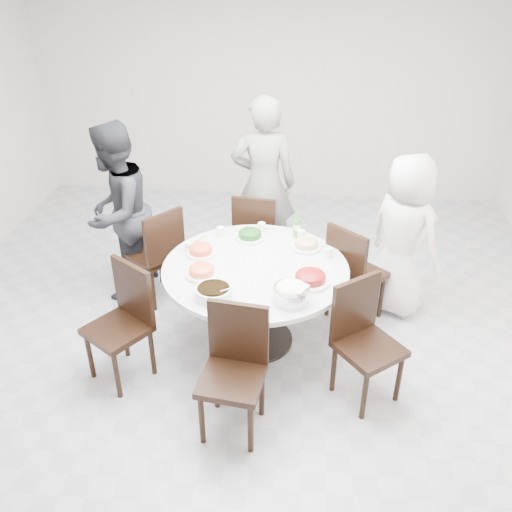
# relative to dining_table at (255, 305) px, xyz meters

# --- Properties ---
(floor) EXTENTS (6.00, 6.00, 0.01)m
(floor) POSITION_rel_dining_table_xyz_m (-0.09, 0.19, -0.38)
(floor) COLOR #A6A7AB
(floor) RESTS_ON ground
(wall_back) EXTENTS (6.00, 0.01, 2.80)m
(wall_back) POSITION_rel_dining_table_xyz_m (-0.09, 3.19, 1.02)
(wall_back) COLOR beige
(wall_back) RESTS_ON ground
(dining_table) EXTENTS (1.50, 1.50, 0.75)m
(dining_table) POSITION_rel_dining_table_xyz_m (0.00, 0.00, 0.00)
(dining_table) COLOR silver
(dining_table) RESTS_ON floor
(chair_ne) EXTENTS (0.59, 0.59, 0.95)m
(chair_ne) POSITION_rel_dining_table_xyz_m (0.87, 0.44, 0.10)
(chair_ne) COLOR black
(chair_ne) RESTS_ON floor
(chair_n) EXTENTS (0.47, 0.47, 0.95)m
(chair_n) POSITION_rel_dining_table_xyz_m (-0.07, 1.07, 0.10)
(chair_n) COLOR black
(chair_n) RESTS_ON floor
(chair_nw) EXTENTS (0.59, 0.59, 0.95)m
(chair_nw) POSITION_rel_dining_table_xyz_m (-1.01, 0.61, 0.10)
(chair_nw) COLOR black
(chair_nw) RESTS_ON floor
(chair_sw) EXTENTS (0.59, 0.59, 0.95)m
(chair_sw) POSITION_rel_dining_table_xyz_m (-1.01, -0.52, 0.10)
(chair_sw) COLOR black
(chair_sw) RESTS_ON floor
(chair_s) EXTENTS (0.47, 0.47, 0.95)m
(chair_s) POSITION_rel_dining_table_xyz_m (-0.07, -0.99, 0.10)
(chair_s) COLOR black
(chair_s) RESTS_ON floor
(chair_se) EXTENTS (0.59, 0.59, 0.95)m
(chair_se) POSITION_rel_dining_table_xyz_m (0.88, -0.58, 0.10)
(chair_se) COLOR black
(chair_se) RESTS_ON floor
(diner_right) EXTENTS (0.85, 0.86, 1.50)m
(diner_right) POSITION_rel_dining_table_xyz_m (1.26, 0.63, 0.38)
(diner_right) COLOR silver
(diner_right) RESTS_ON floor
(diner_middle) EXTENTS (0.68, 0.46, 1.79)m
(diner_middle) POSITION_rel_dining_table_xyz_m (-0.04, 1.36, 0.52)
(diner_middle) COLOR black
(diner_middle) RESTS_ON floor
(diner_left) EXTENTS (0.77, 0.92, 1.68)m
(diner_left) POSITION_rel_dining_table_xyz_m (-1.35, 0.70, 0.47)
(diner_left) COLOR black
(diner_left) RESTS_ON floor
(dish_greens) EXTENTS (0.25, 0.25, 0.07)m
(dish_greens) POSITION_rel_dining_table_xyz_m (-0.09, 0.46, 0.41)
(dish_greens) COLOR white
(dish_greens) RESTS_ON dining_table
(dish_pale) EXTENTS (0.26, 0.26, 0.07)m
(dish_pale) POSITION_rel_dining_table_xyz_m (0.40, 0.34, 0.41)
(dish_pale) COLOR white
(dish_pale) RESTS_ON dining_table
(dish_orange) EXTENTS (0.24, 0.24, 0.07)m
(dish_orange) POSITION_rel_dining_table_xyz_m (-0.47, 0.15, 0.41)
(dish_orange) COLOR white
(dish_orange) RESTS_ON dining_table
(dish_redbrown) EXTENTS (0.30, 0.30, 0.07)m
(dish_redbrown) POSITION_rel_dining_table_xyz_m (0.44, -0.19, 0.41)
(dish_redbrown) COLOR white
(dish_redbrown) RESTS_ON dining_table
(dish_tofu) EXTENTS (0.26, 0.26, 0.07)m
(dish_tofu) POSITION_rel_dining_table_xyz_m (-0.40, -0.17, 0.41)
(dish_tofu) COLOR white
(dish_tofu) RESTS_ON dining_table
(rice_bowl) EXTENTS (0.26, 0.26, 0.11)m
(rice_bowl) POSITION_rel_dining_table_xyz_m (0.30, -0.45, 0.43)
(rice_bowl) COLOR silver
(rice_bowl) RESTS_ON dining_table
(soup_bowl) EXTENTS (0.27, 0.27, 0.08)m
(soup_bowl) POSITION_rel_dining_table_xyz_m (-0.27, -0.46, 0.42)
(soup_bowl) COLOR white
(soup_bowl) RESTS_ON dining_table
(beverage_bottle) EXTENTS (0.06, 0.06, 0.21)m
(beverage_bottle) POSITION_rel_dining_table_xyz_m (0.32, 0.55, 0.48)
(beverage_bottle) COLOR #388033
(beverage_bottle) RESTS_ON dining_table
(tea_cups) EXTENTS (0.07, 0.07, 0.08)m
(tea_cups) POSITION_rel_dining_table_xyz_m (-0.04, 0.63, 0.42)
(tea_cups) COLOR white
(tea_cups) RESTS_ON dining_table
(chopsticks) EXTENTS (0.24, 0.04, 0.01)m
(chopsticks) POSITION_rel_dining_table_xyz_m (0.04, 0.64, 0.38)
(chopsticks) COLOR tan
(chopsticks) RESTS_ON dining_table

